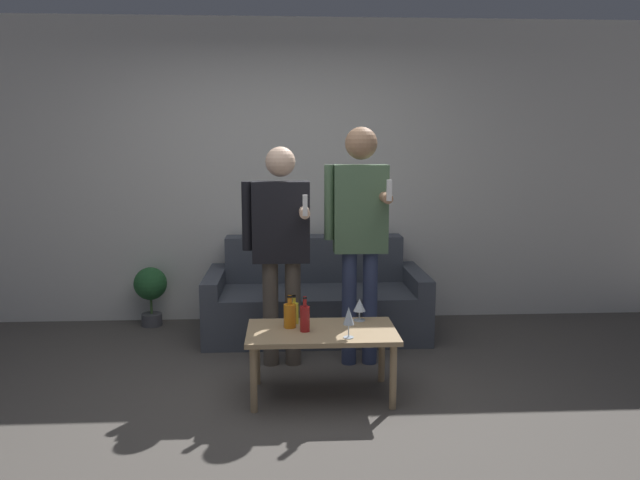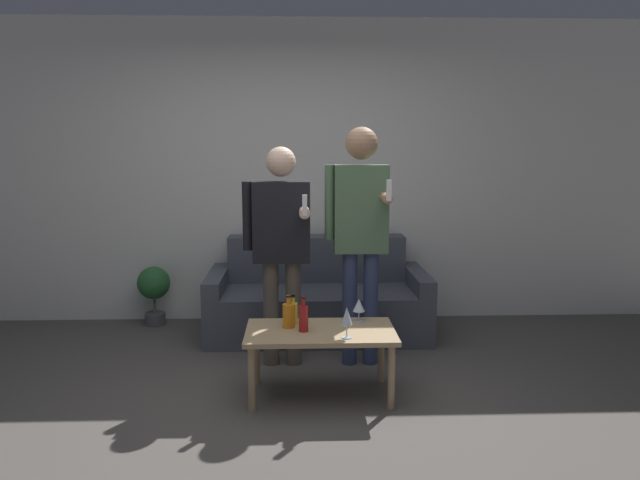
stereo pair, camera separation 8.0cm
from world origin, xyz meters
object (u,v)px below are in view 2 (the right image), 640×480
couch (318,300)px  person_standing_left (281,239)px  bottle_orange (289,315)px  coffee_table (320,338)px  person_standing_right (360,224)px

couch → person_standing_left: (-0.29, -0.78, 0.65)m
bottle_orange → person_standing_left: bearing=96.4°
coffee_table → person_standing_left: 0.85m
bottle_orange → person_standing_left: person_standing_left is taller
couch → person_standing_left: size_ratio=1.15×
coffee_table → person_standing_right: size_ratio=0.55×
couch → person_standing_right: (0.28, -0.79, 0.76)m
bottle_orange → couch: bearing=80.1°
person_standing_left → person_standing_right: 0.58m
bottle_orange → person_standing_right: (0.51, 0.52, 0.52)m
bottle_orange → person_standing_right: size_ratio=0.12×
bottle_orange → person_standing_left: (-0.06, 0.53, 0.41)m
couch → person_standing_left: 1.06m
bottle_orange → person_standing_right: person_standing_right is taller
couch → coffee_table: couch is taller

